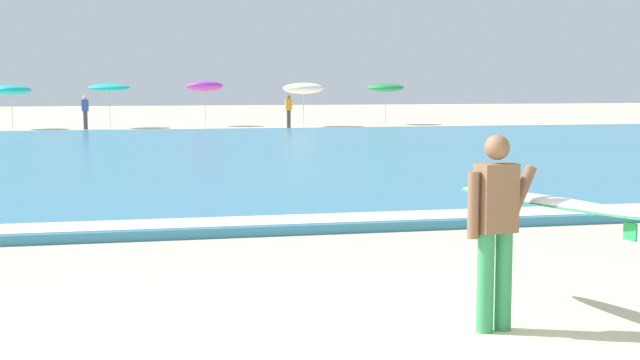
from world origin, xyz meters
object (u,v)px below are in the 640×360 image
at_px(surfer_with_board, 522,212).
at_px(beachgoer_near_row_left, 85,111).
at_px(beach_umbrella_5, 386,88).
at_px(beach_umbrella_2, 109,88).
at_px(beach_umbrella_3, 205,86).
at_px(beach_umbrella_1, 11,90).
at_px(beachgoer_near_row_mid, 289,110).
at_px(beach_umbrella_4, 303,88).

xyz_separation_m(surfer_with_board, beachgoer_near_row_left, (-4.74, 36.49, -0.19)).
distance_m(surfer_with_board, beach_umbrella_5, 39.80).
height_order(beach_umbrella_2, beach_umbrella_3, beach_umbrella_3).
height_order(beach_umbrella_2, beach_umbrella_5, beach_umbrella_5).
xyz_separation_m(beach_umbrella_1, beach_umbrella_5, (18.50, 0.78, 0.10)).
relative_size(beach_umbrella_1, beach_umbrella_3, 0.90).
bearing_deg(beach_umbrella_3, beachgoer_near_row_mid, -33.77).
distance_m(beach_umbrella_2, beachgoer_near_row_left, 2.04).
xyz_separation_m(beach_umbrella_2, beach_umbrella_4, (9.41, -0.60, -0.05)).
xyz_separation_m(beach_umbrella_1, beachgoer_near_row_mid, (12.92, -1.53, -0.97)).
distance_m(beach_umbrella_4, beachgoer_near_row_left, 10.59).
xyz_separation_m(beach_umbrella_2, beachgoer_near_row_mid, (8.44, -1.71, -1.08)).
distance_m(beach_umbrella_1, beachgoer_near_row_left, 3.68).
bearing_deg(beach_umbrella_4, beach_umbrella_3, 163.43).
bearing_deg(beach_umbrella_1, beach_umbrella_5, 2.41).
relative_size(beach_umbrella_1, beach_umbrella_5, 0.96).
height_order(beach_umbrella_5, beachgoer_near_row_left, beach_umbrella_5).
relative_size(surfer_with_board, beachgoer_near_row_mid, 1.79).
bearing_deg(beachgoer_near_row_mid, beach_umbrella_3, 146.23).
height_order(beach_umbrella_4, beachgoer_near_row_left, beach_umbrella_4).
xyz_separation_m(beach_umbrella_3, beach_umbrella_5, (9.36, -0.22, -0.08)).
distance_m(surfer_with_board, beach_umbrella_4, 37.67).
relative_size(beach_umbrella_3, beachgoer_near_row_mid, 1.47).
bearing_deg(beach_umbrella_3, beachgoer_near_row_left, -159.71).
height_order(beach_umbrella_4, beachgoer_near_row_mid, beach_umbrella_4).
distance_m(surfer_with_board, beachgoer_near_row_mid, 36.42).
relative_size(beach_umbrella_1, beachgoer_near_row_left, 1.32).
bearing_deg(beach_umbrella_3, beach_umbrella_2, -170.07).
relative_size(surfer_with_board, beach_umbrella_1, 1.35).
bearing_deg(beach_umbrella_4, beach_umbrella_2, 176.38).
relative_size(surfer_with_board, beachgoer_near_row_left, 1.79).
height_order(surfer_with_board, beach_umbrella_4, beach_umbrella_4).
xyz_separation_m(beach_umbrella_1, beach_umbrella_2, (4.48, 0.18, 0.12)).
xyz_separation_m(surfer_with_board, beach_umbrella_3, (1.03, 38.63, 0.95)).
height_order(beach_umbrella_4, beach_umbrella_5, beach_umbrella_4).
bearing_deg(beach_umbrella_1, beach_umbrella_3, 6.24).
height_order(beach_umbrella_3, beach_umbrella_4, beach_umbrella_3).
xyz_separation_m(beach_umbrella_3, beachgoer_near_row_left, (-5.77, -2.13, -1.14)).
bearing_deg(surfer_with_board, beach_umbrella_1, 102.15).
bearing_deg(beach_umbrella_2, surfer_with_board, -84.52).
bearing_deg(beach_umbrella_3, beach_umbrella_1, -173.76).
xyz_separation_m(beach_umbrella_4, beachgoer_near_row_left, (-10.52, -0.72, -1.04)).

